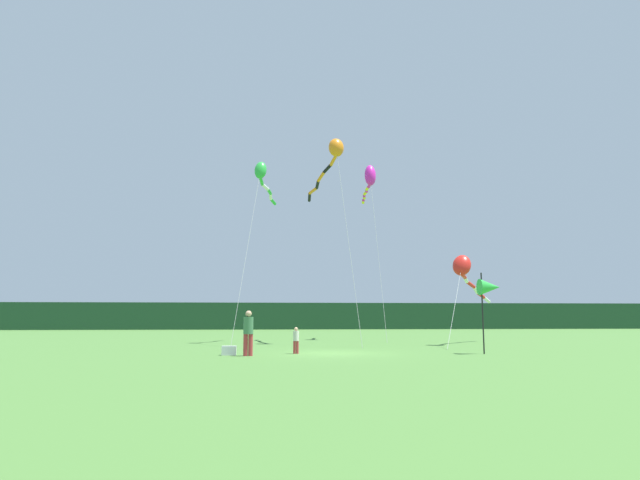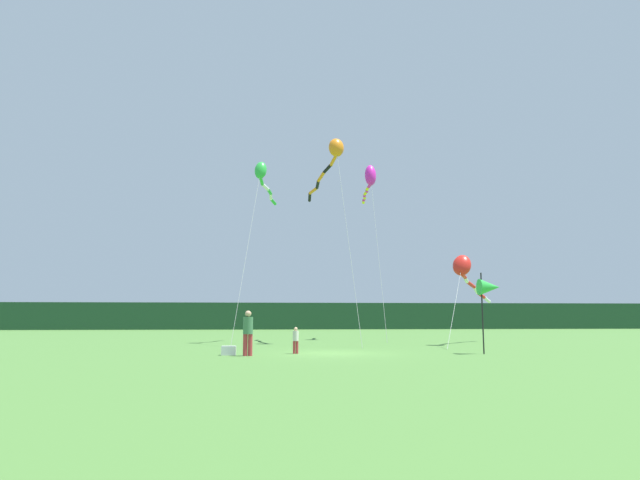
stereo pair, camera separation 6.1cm
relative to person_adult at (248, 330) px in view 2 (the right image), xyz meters
The scene contains 10 objects.
ground_plane 3.94m from the person_adult, 20.31° to the left, with size 120.00×120.00×0.00m, color #477533.
distant_treeline 46.46m from the person_adult, 85.59° to the left, with size 108.00×3.40×3.19m, color #1E4228.
person_adult is the anchor object (origin of this frame).
person_child 2.31m from the person_adult, 29.98° to the left, with size 0.24×0.24×1.11m.
cooler_box 1.24m from the person_adult, 146.26° to the left, with size 0.58×0.38×0.37m, color silver.
banner_flag_pole 10.31m from the person_adult, ahead, with size 0.90×0.70×3.41m.
kite_red 14.33m from the person_adult, 32.81° to the left, with size 5.70×8.57×5.09m.
kite_magenta 19.42m from the person_adult, 62.13° to the left, with size 0.81×7.23×12.11m.
kite_green 14.16m from the person_adult, 88.26° to the left, with size 2.35×8.02×11.00m.
kite_orange 14.75m from the person_adult, 64.84° to the left, with size 2.09×9.85×12.13m.
Camera 2 is at (-2.76, -24.08, 1.57)m, focal length 31.31 mm.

